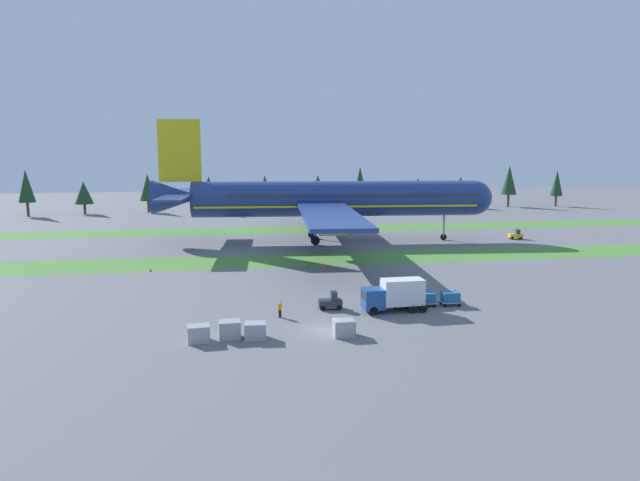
% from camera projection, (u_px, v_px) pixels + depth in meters
% --- Properties ---
extents(ground_plane, '(400.00, 400.00, 0.00)m').
position_uv_depth(ground_plane, '(324.00, 330.00, 56.84)').
color(ground_plane, slate).
extents(grass_strip_near, '(320.00, 11.90, 0.01)m').
position_uv_depth(grass_strip_near, '(286.00, 260.00, 92.88)').
color(grass_strip_near, '#4C8438').
rests_on(grass_strip_near, ground).
extents(grass_strip_far, '(320.00, 11.90, 0.01)m').
position_uv_depth(grass_strip_far, '(269.00, 230.00, 127.79)').
color(grass_strip_far, '#4C8438').
rests_on(grass_strip_far, ground).
extents(airliner, '(65.18, 80.30, 23.13)m').
position_uv_depth(airliner, '(326.00, 199.00, 110.75)').
color(airliner, navy).
rests_on(airliner, ground).
extents(baggage_tug, '(2.66, 1.42, 1.97)m').
position_uv_depth(baggage_tug, '(331.00, 302.00, 64.30)').
color(baggage_tug, '#2D333D').
rests_on(baggage_tug, ground).
extents(cargo_dolly_lead, '(2.27, 1.60, 1.55)m').
position_uv_depth(cargo_dolly_lead, '(375.00, 300.00, 64.85)').
color(cargo_dolly_lead, '#A3A3A8').
rests_on(cargo_dolly_lead, ground).
extents(cargo_dolly_second, '(2.27, 1.60, 1.55)m').
position_uv_depth(cargo_dolly_second, '(401.00, 299.00, 65.17)').
color(cargo_dolly_second, '#A3A3A8').
rests_on(cargo_dolly_second, ground).
extents(cargo_dolly_third, '(2.27, 1.60, 1.55)m').
position_uv_depth(cargo_dolly_third, '(426.00, 298.00, 65.50)').
color(cargo_dolly_third, '#A3A3A8').
rests_on(cargo_dolly_third, ground).
extents(cargo_dolly_fourth, '(2.27, 1.60, 1.55)m').
position_uv_depth(cargo_dolly_fourth, '(450.00, 297.00, 65.83)').
color(cargo_dolly_fourth, '#A3A3A8').
rests_on(cargo_dolly_fourth, ground).
extents(catering_truck, '(7.03, 2.53, 3.58)m').
position_uv_depth(catering_truck, '(395.00, 294.00, 63.16)').
color(catering_truck, '#1E4C8E').
rests_on(catering_truck, ground).
extents(pushback_tractor, '(2.70, 1.50, 1.97)m').
position_uv_depth(pushback_tractor, '(516.00, 235.00, 114.95)').
color(pushback_tractor, yellow).
rests_on(pushback_tractor, ground).
extents(ground_crew_marshaller, '(0.36, 0.50, 1.74)m').
position_uv_depth(ground_crew_marshaller, '(454.00, 295.00, 66.64)').
color(ground_crew_marshaller, black).
rests_on(ground_crew_marshaller, ground).
extents(ground_crew_loader, '(0.41, 0.44, 1.74)m').
position_uv_depth(ground_crew_loader, '(280.00, 309.00, 61.07)').
color(ground_crew_loader, black).
rests_on(ground_crew_loader, ground).
extents(uld_container_0, '(2.12, 1.76, 1.56)m').
position_uv_depth(uld_container_0, '(199.00, 334.00, 53.31)').
color(uld_container_0, '#A3A3A8').
rests_on(uld_container_0, ground).
extents(uld_container_1, '(2.08, 1.70, 1.69)m').
position_uv_depth(uld_container_1, '(230.00, 330.00, 54.26)').
color(uld_container_1, '#A3A3A8').
rests_on(uld_container_1, ground).
extents(uld_container_2, '(2.12, 1.76, 1.56)m').
position_uv_depth(uld_container_2, '(255.00, 331.00, 54.12)').
color(uld_container_2, '#A3A3A8').
rests_on(uld_container_2, ground).
extents(uld_container_3, '(2.02, 1.63, 1.56)m').
position_uv_depth(uld_container_3, '(344.00, 328.00, 55.02)').
color(uld_container_3, '#A3A3A8').
rests_on(uld_container_3, ground).
extents(taxiway_marker_0, '(0.44, 0.44, 0.46)m').
position_uv_depth(taxiway_marker_0, '(150.00, 270.00, 84.37)').
color(taxiway_marker_0, orange).
rests_on(taxiway_marker_0, ground).
extents(taxiway_marker_1, '(0.44, 0.44, 0.51)m').
position_uv_depth(taxiway_marker_1, '(303.00, 265.00, 87.88)').
color(taxiway_marker_1, orange).
rests_on(taxiway_marker_1, ground).
extents(taxiway_marker_2, '(0.44, 0.44, 0.53)m').
position_uv_depth(taxiway_marker_2, '(324.00, 266.00, 86.65)').
color(taxiway_marker_2, orange).
rests_on(taxiway_marker_2, ground).
extents(taxiway_marker_3, '(0.44, 0.44, 0.52)m').
position_uv_depth(taxiway_marker_3, '(320.00, 266.00, 87.28)').
color(taxiway_marker_3, orange).
rests_on(taxiway_marker_3, ground).
extents(distant_tree_line, '(189.51, 10.70, 12.79)m').
position_uv_depth(distant_tree_line, '(270.00, 187.00, 166.31)').
color(distant_tree_line, '#4C3823').
rests_on(distant_tree_line, ground).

